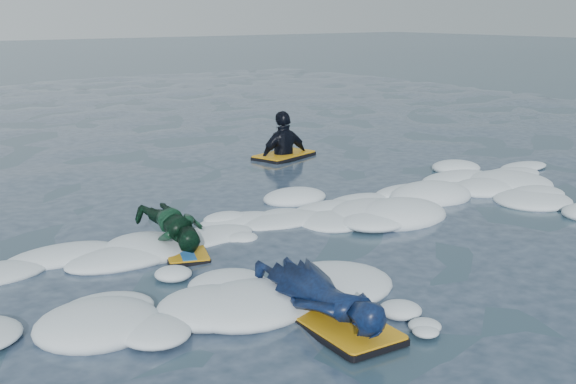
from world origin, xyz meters
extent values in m
plane|color=#182B3A|center=(0.00, 0.00, 0.00)|extent=(120.00, 120.00, 0.00)
cube|color=black|center=(-0.81, -1.26, 0.04)|extent=(0.64, 1.07, 0.05)
cube|color=orange|center=(-0.81, -1.26, 0.07)|extent=(0.62, 1.05, 0.02)
imported|color=#0B1F4D|center=(-0.81, -1.01, 0.23)|extent=(0.70, 1.60, 0.37)
cube|color=black|center=(-0.92, 1.09, 0.03)|extent=(0.67, 0.87, 0.04)
cube|color=orange|center=(-0.92, 1.09, 0.06)|extent=(0.65, 0.85, 0.01)
cube|color=blue|center=(-0.92, 1.09, 0.06)|extent=(0.39, 0.73, 0.00)
imported|color=#0F3921|center=(-0.92, 1.29, 0.24)|extent=(0.73, 1.23, 0.44)
cube|color=black|center=(2.90, 4.60, 0.04)|extent=(1.24, 0.89, 0.06)
cube|color=orange|center=(2.90, 4.60, 0.08)|extent=(1.21, 0.86, 0.02)
imported|color=black|center=(2.90, 4.60, -0.02)|extent=(0.99, 0.44, 1.67)
camera|label=1|loc=(-4.28, -5.26, 2.46)|focal=45.00mm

